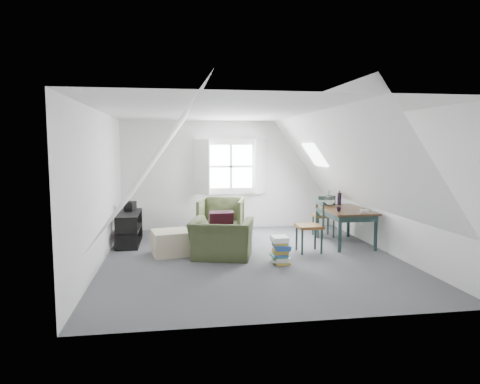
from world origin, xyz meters
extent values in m
plane|color=#4B4B50|center=(0.00, 0.00, 0.00)|extent=(5.50, 5.50, 0.00)
plane|color=white|center=(0.00, 0.00, 2.50)|extent=(5.50, 5.50, 0.00)
plane|color=silver|center=(0.00, 2.75, 1.25)|extent=(5.00, 0.00, 5.00)
plane|color=silver|center=(0.00, -2.75, 1.25)|extent=(5.00, 0.00, 5.00)
plane|color=silver|center=(-2.50, 0.00, 1.25)|extent=(0.00, 5.50, 5.50)
plane|color=silver|center=(2.50, 0.00, 1.25)|extent=(0.00, 5.50, 5.50)
plane|color=white|center=(-1.55, 0.00, 1.78)|extent=(3.19, 5.50, 4.48)
plane|color=white|center=(1.55, 0.00, 1.78)|extent=(3.19, 5.50, 4.48)
cube|color=white|center=(0.00, 2.73, 1.45)|extent=(1.30, 0.04, 1.30)
cube|color=white|center=(-0.68, 2.57, 1.45)|extent=(0.35, 0.35, 1.25)
cube|color=white|center=(0.68, 2.57, 1.45)|extent=(0.35, 0.35, 1.25)
cube|color=white|center=(0.00, 2.72, 1.45)|extent=(1.00, 0.02, 1.00)
cube|color=white|center=(0.00, 2.70, 1.45)|extent=(1.08, 0.04, 0.05)
cube|color=white|center=(0.00, 2.70, 1.45)|extent=(0.05, 0.04, 1.08)
cube|color=white|center=(1.55, 1.30, 1.75)|extent=(0.35, 0.75, 0.47)
imported|color=#384124|center=(-0.51, 0.07, 0.00)|extent=(1.24, 1.15, 0.67)
imported|color=#384124|center=(-0.34, 1.68, 0.00)|extent=(1.10, 1.11, 0.84)
cube|color=#3A101E|center=(-0.51, 0.22, 0.59)|extent=(0.44, 0.28, 0.44)
cube|color=tan|center=(-1.38, 0.44, 0.21)|extent=(0.75, 0.75, 0.43)
cube|color=#321E0F|center=(2.00, 0.75, 0.68)|extent=(0.84, 1.40, 0.04)
cube|color=#1D312F|center=(2.00, 0.75, 0.61)|extent=(0.75, 1.31, 0.11)
cylinder|color=#1D312F|center=(1.65, 0.12, 0.33)|extent=(0.07, 0.07, 0.66)
cylinder|color=#1D312F|center=(2.34, 0.12, 0.33)|extent=(0.07, 0.07, 0.66)
cylinder|color=#1D312F|center=(1.65, 1.37, 0.33)|extent=(0.07, 0.07, 0.66)
cylinder|color=#1D312F|center=(2.34, 1.37, 0.33)|extent=(0.07, 0.07, 0.66)
sphere|color=silver|center=(1.85, 1.20, 0.82)|extent=(0.22, 0.22, 0.22)
cylinder|color=silver|center=(1.85, 1.20, 0.96)|extent=(0.07, 0.07, 0.12)
cylinder|color=black|center=(2.10, 1.30, 0.83)|extent=(0.08, 0.08, 0.25)
cylinder|color=#3F2D1E|center=(2.10, 1.30, 1.11)|extent=(0.03, 0.05, 0.46)
cylinder|color=#3F2D1E|center=(2.11, 1.31, 1.11)|extent=(0.04, 0.06, 0.46)
cylinder|color=#3F2D1E|center=(2.09, 1.29, 1.11)|extent=(0.05, 0.08, 0.45)
imported|color=black|center=(1.75, 0.45, 0.70)|extent=(0.11, 0.11, 0.08)
cube|color=white|center=(2.20, 0.30, 0.72)|extent=(0.15, 0.12, 0.04)
cube|color=brown|center=(1.83, 1.49, 0.45)|extent=(0.42, 0.42, 0.05)
cylinder|color=#1D312F|center=(2.00, 1.66, 0.21)|extent=(0.04, 0.04, 0.43)
cylinder|color=#1D312F|center=(2.00, 1.32, 0.21)|extent=(0.04, 0.04, 0.43)
cylinder|color=#1D312F|center=(1.66, 1.66, 0.21)|extent=(0.04, 0.04, 0.43)
cylinder|color=#1D312F|center=(1.66, 1.32, 0.21)|extent=(0.04, 0.04, 0.43)
cylinder|color=#1D312F|center=(2.00, 1.30, 0.67)|extent=(0.04, 0.04, 0.45)
cylinder|color=#1D312F|center=(1.66, 1.30, 0.67)|extent=(0.04, 0.04, 0.45)
cube|color=#1D312F|center=(1.83, 1.30, 0.85)|extent=(0.34, 0.03, 0.08)
cube|color=#1D312F|center=(1.83, 1.30, 0.72)|extent=(0.34, 0.03, 0.06)
cube|color=brown|center=(1.11, 0.23, 0.48)|extent=(0.44, 0.44, 0.05)
cylinder|color=#1D312F|center=(0.93, 0.41, 0.23)|extent=(0.04, 0.04, 0.45)
cylinder|color=#1D312F|center=(1.29, 0.41, 0.23)|extent=(0.04, 0.04, 0.45)
cylinder|color=#1D312F|center=(0.93, 0.05, 0.23)|extent=(0.04, 0.04, 0.45)
cylinder|color=#1D312F|center=(1.29, 0.05, 0.23)|extent=(0.04, 0.04, 0.45)
cylinder|color=#1D312F|center=(1.31, 0.41, 0.71)|extent=(0.04, 0.04, 0.48)
cylinder|color=#1D312F|center=(1.31, 0.05, 0.71)|extent=(0.04, 0.04, 0.48)
cube|color=#1D312F|center=(1.31, 0.23, 0.90)|extent=(0.03, 0.36, 0.08)
cube|color=#1D312F|center=(1.31, 0.23, 0.76)|extent=(0.03, 0.36, 0.06)
cube|color=black|center=(-2.20, 1.41, 0.02)|extent=(0.41, 1.22, 0.03)
cube|color=black|center=(-2.20, 1.41, 0.30)|extent=(0.41, 1.22, 0.03)
cube|color=black|center=(-2.20, 1.41, 0.61)|extent=(0.41, 1.22, 0.03)
cube|color=black|center=(-2.20, 0.81, 0.30)|extent=(0.41, 0.03, 0.61)
cube|color=black|center=(-2.20, 2.00, 0.30)|extent=(0.41, 0.03, 0.61)
cube|color=#264C99|center=(-2.20, 1.05, 0.13)|extent=(0.18, 0.20, 0.22)
cube|color=red|center=(-2.20, 1.51, 0.13)|extent=(0.18, 0.24, 0.22)
cube|color=white|center=(-2.20, 1.20, 0.43)|extent=(0.18, 0.22, 0.20)
cube|color=black|center=(-2.20, 1.66, 0.71)|extent=(0.24, 0.29, 0.20)
cube|color=#B29933|center=(0.43, -0.43, 0.02)|extent=(0.24, 0.31, 0.04)
cube|color=white|center=(0.40, -0.41, 0.06)|extent=(0.30, 0.34, 0.04)
cube|color=white|center=(0.44, -0.43, 0.10)|extent=(0.25, 0.33, 0.04)
cube|color=#337F4C|center=(0.38, -0.43, 0.13)|extent=(0.25, 0.31, 0.03)
cube|color=#264C99|center=(0.41, -0.45, 0.16)|extent=(0.27, 0.35, 0.03)
cube|color=#B29933|center=(0.41, -0.42, 0.19)|extent=(0.24, 0.31, 0.03)
cube|color=#B29933|center=(0.41, -0.40, 0.22)|extent=(0.27, 0.34, 0.04)
cube|color=#264C99|center=(0.44, -0.45, 0.26)|extent=(0.27, 0.35, 0.04)
cube|color=#264C99|center=(0.42, -0.45, 0.30)|extent=(0.28, 0.34, 0.04)
cube|color=#B29933|center=(0.41, -0.39, 0.34)|extent=(0.25, 0.32, 0.04)
cube|color=white|center=(0.40, -0.40, 0.38)|extent=(0.26, 0.29, 0.05)
cube|color=white|center=(0.40, -0.39, 0.43)|extent=(0.26, 0.31, 0.04)
camera|label=1|loc=(-1.29, -7.14, 1.94)|focal=32.00mm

